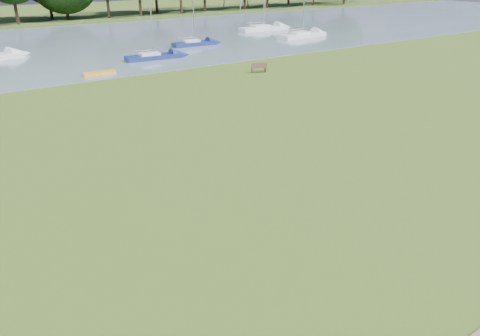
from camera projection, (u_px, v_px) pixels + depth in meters
ground at (231, 172)px, 21.96m from camera, size 220.00×220.00×0.00m
river at (30, 49)px, 53.72m from camera, size 220.00×40.00×0.10m
riverbank_bench at (259, 68)px, 41.93m from camera, size 1.49×0.95×0.89m
kayak at (99, 73)px, 41.03m from camera, size 2.84×0.80×0.28m
sailboat_0 at (194, 42)px, 55.54m from camera, size 5.47×1.84×6.44m
sailboat_2 at (302, 34)px, 61.89m from camera, size 7.22×2.41×8.79m
sailboat_5 at (263, 27)px, 68.28m from camera, size 7.48×2.56×8.38m
sailboat_7 at (153, 55)px, 47.58m from camera, size 5.91×2.06×8.39m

